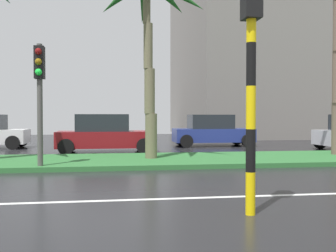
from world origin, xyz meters
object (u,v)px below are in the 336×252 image
(traffic_signal_median_right, at_px, (40,82))
(traffic_signal_foreground, at_px, (251,38))
(car_in_traffic_third, at_px, (212,131))
(car_in_traffic_second, at_px, (105,134))

(traffic_signal_median_right, height_order, traffic_signal_foreground, traffic_signal_foreground)
(traffic_signal_median_right, bearing_deg, car_in_traffic_third, 48.74)
(traffic_signal_median_right, distance_m, traffic_signal_foreground, 7.22)
(traffic_signal_median_right, xyz_separation_m, traffic_signal_foreground, (4.37, -5.74, 0.26))
(traffic_signal_foreground, distance_m, car_in_traffic_second, 11.87)
(traffic_signal_median_right, height_order, car_in_traffic_third, traffic_signal_median_right)
(traffic_signal_foreground, relative_size, car_in_traffic_second, 0.98)
(traffic_signal_median_right, distance_m, car_in_traffic_third, 11.54)
(traffic_signal_median_right, xyz_separation_m, car_in_traffic_third, (7.51, 8.57, -1.81))
(traffic_signal_median_right, distance_m, car_in_traffic_second, 6.20)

